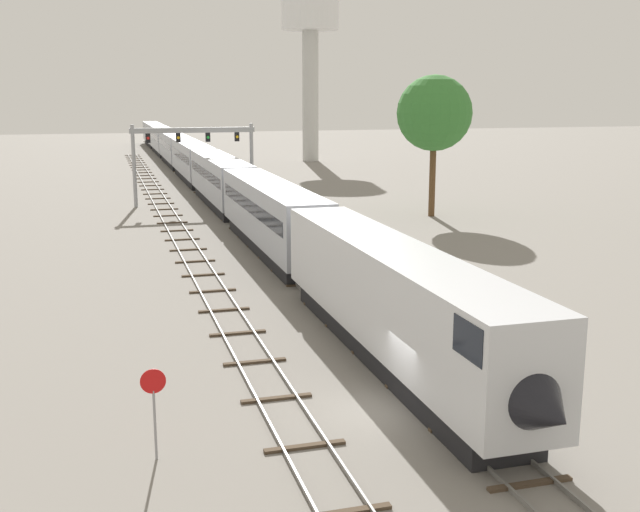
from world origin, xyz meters
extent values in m
plane|color=gray|center=(0.00, 0.00, 0.00)|extent=(400.00, 400.00, 0.00)
cube|color=slate|center=(1.28, 60.00, 0.08)|extent=(0.07, 200.00, 0.16)
cube|color=slate|center=(2.72, 60.00, 0.08)|extent=(0.07, 200.00, 0.16)
cube|color=#473828|center=(2.00, -6.00, 0.05)|extent=(2.60, 0.24, 0.10)
cube|color=#473828|center=(2.00, -2.00, 0.05)|extent=(2.60, 0.24, 0.10)
cube|color=#473828|center=(2.00, 2.00, 0.05)|extent=(2.60, 0.24, 0.10)
cube|color=#473828|center=(2.00, 6.00, 0.05)|extent=(2.60, 0.24, 0.10)
cube|color=#473828|center=(2.00, 10.00, 0.05)|extent=(2.60, 0.24, 0.10)
cube|color=#473828|center=(2.00, 14.00, 0.05)|extent=(2.60, 0.24, 0.10)
cube|color=#473828|center=(2.00, 18.00, 0.05)|extent=(2.60, 0.24, 0.10)
cube|color=#473828|center=(2.00, 22.00, 0.05)|extent=(2.60, 0.24, 0.10)
cube|color=#473828|center=(2.00, 26.00, 0.05)|extent=(2.60, 0.24, 0.10)
cube|color=#473828|center=(2.00, 30.00, 0.05)|extent=(2.60, 0.24, 0.10)
cube|color=#473828|center=(2.00, 34.00, 0.05)|extent=(2.60, 0.24, 0.10)
cube|color=#473828|center=(2.00, 38.00, 0.05)|extent=(2.60, 0.24, 0.10)
cube|color=#473828|center=(2.00, 42.00, 0.05)|extent=(2.60, 0.24, 0.10)
cube|color=#473828|center=(2.00, 46.00, 0.05)|extent=(2.60, 0.24, 0.10)
cube|color=#473828|center=(2.00, 50.00, 0.05)|extent=(2.60, 0.24, 0.10)
cube|color=#473828|center=(2.00, 54.00, 0.05)|extent=(2.60, 0.24, 0.10)
cube|color=#473828|center=(2.00, 58.00, 0.05)|extent=(2.60, 0.24, 0.10)
cube|color=#473828|center=(2.00, 62.00, 0.05)|extent=(2.60, 0.24, 0.10)
cube|color=#473828|center=(2.00, 66.00, 0.05)|extent=(2.60, 0.24, 0.10)
cube|color=#473828|center=(2.00, 70.00, 0.05)|extent=(2.60, 0.24, 0.10)
cube|color=#473828|center=(2.00, 74.00, 0.05)|extent=(2.60, 0.24, 0.10)
cube|color=#473828|center=(2.00, 78.00, 0.05)|extent=(2.60, 0.24, 0.10)
cube|color=#473828|center=(2.00, 82.00, 0.05)|extent=(2.60, 0.24, 0.10)
cube|color=#473828|center=(2.00, 86.00, 0.05)|extent=(2.60, 0.24, 0.10)
cube|color=#473828|center=(2.00, 90.00, 0.05)|extent=(2.60, 0.24, 0.10)
cube|color=#473828|center=(2.00, 94.00, 0.05)|extent=(2.60, 0.24, 0.10)
cube|color=#473828|center=(2.00, 98.00, 0.05)|extent=(2.60, 0.24, 0.10)
cube|color=#473828|center=(2.00, 102.00, 0.05)|extent=(2.60, 0.24, 0.10)
cube|color=#473828|center=(2.00, 106.00, 0.05)|extent=(2.60, 0.24, 0.10)
cube|color=#473828|center=(2.00, 110.00, 0.05)|extent=(2.60, 0.24, 0.10)
cube|color=#473828|center=(2.00, 114.00, 0.05)|extent=(2.60, 0.24, 0.10)
cube|color=#473828|center=(2.00, 118.00, 0.05)|extent=(2.60, 0.24, 0.10)
cube|color=#473828|center=(2.00, 122.00, 0.05)|extent=(2.60, 0.24, 0.10)
cube|color=#473828|center=(2.00, 126.00, 0.05)|extent=(2.60, 0.24, 0.10)
cube|color=#473828|center=(2.00, 130.00, 0.05)|extent=(2.60, 0.24, 0.10)
cube|color=#473828|center=(2.00, 134.00, 0.05)|extent=(2.60, 0.24, 0.10)
cube|color=#473828|center=(2.00, 138.00, 0.05)|extent=(2.60, 0.24, 0.10)
cube|color=#473828|center=(2.00, 142.00, 0.05)|extent=(2.60, 0.24, 0.10)
cube|color=#473828|center=(2.00, 146.00, 0.05)|extent=(2.60, 0.24, 0.10)
cube|color=#473828|center=(2.00, 150.00, 0.05)|extent=(2.60, 0.24, 0.10)
cube|color=#473828|center=(2.00, 154.00, 0.05)|extent=(2.60, 0.24, 0.10)
cube|color=#473828|center=(2.00, 158.00, 0.05)|extent=(2.60, 0.24, 0.10)
cube|color=slate|center=(-4.22, 40.00, 0.08)|extent=(0.07, 160.00, 0.16)
cube|color=slate|center=(-2.78, 40.00, 0.08)|extent=(0.07, 160.00, 0.16)
cube|color=#473828|center=(-3.50, -2.00, 0.05)|extent=(2.60, 0.24, 0.10)
cube|color=#473828|center=(-3.50, 2.00, 0.05)|extent=(2.60, 0.24, 0.10)
cube|color=#473828|center=(-3.50, 6.00, 0.05)|extent=(2.60, 0.24, 0.10)
cube|color=#473828|center=(-3.50, 10.00, 0.05)|extent=(2.60, 0.24, 0.10)
cube|color=#473828|center=(-3.50, 14.00, 0.05)|extent=(2.60, 0.24, 0.10)
cube|color=#473828|center=(-3.50, 18.00, 0.05)|extent=(2.60, 0.24, 0.10)
cube|color=#473828|center=(-3.50, 22.00, 0.05)|extent=(2.60, 0.24, 0.10)
cube|color=#473828|center=(-3.50, 26.00, 0.05)|extent=(2.60, 0.24, 0.10)
cube|color=#473828|center=(-3.50, 30.00, 0.05)|extent=(2.60, 0.24, 0.10)
cube|color=#473828|center=(-3.50, 34.00, 0.05)|extent=(2.60, 0.24, 0.10)
cube|color=#473828|center=(-3.50, 38.00, 0.05)|extent=(2.60, 0.24, 0.10)
cube|color=#473828|center=(-3.50, 42.00, 0.05)|extent=(2.60, 0.24, 0.10)
cube|color=#473828|center=(-3.50, 46.00, 0.05)|extent=(2.60, 0.24, 0.10)
cube|color=#473828|center=(-3.50, 50.00, 0.05)|extent=(2.60, 0.24, 0.10)
cube|color=#473828|center=(-3.50, 54.00, 0.05)|extent=(2.60, 0.24, 0.10)
cube|color=#473828|center=(-3.50, 58.00, 0.05)|extent=(2.60, 0.24, 0.10)
cube|color=#473828|center=(-3.50, 62.00, 0.05)|extent=(2.60, 0.24, 0.10)
cube|color=#473828|center=(-3.50, 66.00, 0.05)|extent=(2.60, 0.24, 0.10)
cube|color=#473828|center=(-3.50, 70.00, 0.05)|extent=(2.60, 0.24, 0.10)
cube|color=#473828|center=(-3.50, 74.00, 0.05)|extent=(2.60, 0.24, 0.10)
cube|color=#473828|center=(-3.50, 78.00, 0.05)|extent=(2.60, 0.24, 0.10)
cube|color=#473828|center=(-3.50, 82.00, 0.05)|extent=(2.60, 0.24, 0.10)
cube|color=#473828|center=(-3.50, 86.00, 0.05)|extent=(2.60, 0.24, 0.10)
cube|color=#473828|center=(-3.50, 90.00, 0.05)|extent=(2.60, 0.24, 0.10)
cube|color=#473828|center=(-3.50, 94.00, 0.05)|extent=(2.60, 0.24, 0.10)
cube|color=#473828|center=(-3.50, 98.00, 0.05)|extent=(2.60, 0.24, 0.10)
cube|color=#473828|center=(-3.50, 102.00, 0.05)|extent=(2.60, 0.24, 0.10)
cube|color=#473828|center=(-3.50, 106.00, 0.05)|extent=(2.60, 0.24, 0.10)
cube|color=#473828|center=(-3.50, 110.00, 0.05)|extent=(2.60, 0.24, 0.10)
cube|color=#473828|center=(-3.50, 114.00, 0.05)|extent=(2.60, 0.24, 0.10)
cube|color=#473828|center=(-3.50, 118.00, 0.05)|extent=(2.60, 0.24, 0.10)
cube|color=silver|center=(2.00, 4.97, 2.90)|extent=(3.00, 21.93, 3.80)
cone|color=black|center=(2.00, -6.20, 2.50)|extent=(2.88, 2.60, 2.88)
cube|color=black|center=(2.00, -4.80, 4.04)|extent=(3.04, 1.80, 1.10)
cube|color=black|center=(2.00, 4.97, 0.50)|extent=(2.52, 19.74, 1.00)
cube|color=#9EA3AD|center=(2.00, 27.90, 2.90)|extent=(3.00, 21.93, 3.80)
cube|color=black|center=(2.00, 27.90, 3.30)|extent=(3.04, 20.18, 0.90)
cube|color=black|center=(2.00, 27.90, 0.50)|extent=(2.52, 19.74, 1.00)
cube|color=#9EA3AD|center=(2.00, 50.83, 2.90)|extent=(3.00, 21.93, 3.80)
cube|color=black|center=(2.00, 50.83, 3.30)|extent=(3.04, 20.18, 0.90)
cube|color=black|center=(2.00, 50.83, 0.50)|extent=(2.52, 19.74, 1.00)
cube|color=#9EA3AD|center=(2.00, 73.77, 2.90)|extent=(3.00, 21.93, 3.80)
cube|color=black|center=(2.00, 73.77, 3.30)|extent=(3.04, 20.18, 0.90)
cube|color=black|center=(2.00, 73.77, 0.50)|extent=(2.52, 19.74, 1.00)
cube|color=#9EA3AD|center=(2.00, 96.70, 2.90)|extent=(3.00, 21.93, 3.80)
cube|color=black|center=(2.00, 96.70, 3.30)|extent=(3.04, 20.18, 0.90)
cube|color=black|center=(2.00, 96.70, 0.50)|extent=(2.52, 19.74, 1.00)
cube|color=#9EA3AD|center=(2.00, 119.63, 2.90)|extent=(3.00, 21.93, 3.80)
cube|color=black|center=(2.00, 119.63, 3.30)|extent=(3.04, 20.18, 0.90)
cube|color=black|center=(2.00, 119.63, 0.50)|extent=(2.52, 19.74, 1.00)
cube|color=#9EA3AD|center=(2.00, 142.57, 2.90)|extent=(3.00, 21.93, 3.80)
cube|color=black|center=(2.00, 142.57, 3.30)|extent=(3.04, 20.18, 0.90)
cube|color=black|center=(2.00, 142.57, 0.50)|extent=(2.52, 19.74, 1.00)
cylinder|color=#999BA0|center=(-6.00, 52.54, 3.97)|extent=(0.36, 0.36, 7.93)
cylinder|color=#999BA0|center=(5.50, 52.54, 3.97)|extent=(0.36, 0.36, 7.93)
cube|color=#999BA0|center=(-0.25, 52.54, 7.33)|extent=(12.10, 0.36, 0.50)
cube|color=black|center=(-4.56, 52.59, 6.63)|extent=(0.44, 0.32, 0.90)
sphere|color=red|center=(-4.56, 52.40, 6.63)|extent=(0.28, 0.28, 0.28)
cube|color=black|center=(-1.69, 52.59, 6.63)|extent=(0.44, 0.32, 0.90)
sphere|color=yellow|center=(-1.69, 52.40, 6.63)|extent=(0.28, 0.28, 0.28)
cube|color=black|center=(1.19, 52.59, 6.63)|extent=(0.44, 0.32, 0.90)
sphere|color=green|center=(1.19, 52.40, 6.63)|extent=(0.28, 0.28, 0.28)
cube|color=black|center=(4.06, 52.59, 6.63)|extent=(0.44, 0.32, 0.90)
sphere|color=yellow|center=(4.06, 52.40, 6.63)|extent=(0.28, 0.28, 0.28)
cylinder|color=beige|center=(24.15, 98.38, 10.34)|extent=(2.60, 2.60, 20.68)
cylinder|color=white|center=(24.15, 98.38, 23.20)|extent=(9.06, 9.06, 5.05)
cylinder|color=gray|center=(-8.00, -1.49, 1.10)|extent=(0.08, 0.08, 2.20)
cylinder|color=red|center=(-8.00, -1.51, 2.50)|extent=(0.76, 0.03, 0.76)
cylinder|color=brown|center=(19.34, 39.55, 3.41)|extent=(0.56, 0.56, 6.82)
sphere|color=#387A33|center=(19.34, 39.55, 9.14)|extent=(6.64, 6.64, 6.64)
camera|label=1|loc=(-9.14, -23.37, 10.81)|focal=43.04mm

